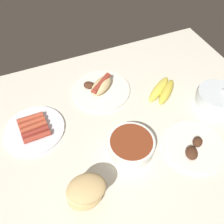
% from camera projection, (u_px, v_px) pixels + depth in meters
% --- Properties ---
extents(ground_plane, '(1.20, 0.90, 0.03)m').
position_uv_depth(ground_plane, '(125.00, 124.00, 0.92)').
color(ground_plane, silver).
extents(bowl_coleslaw, '(0.15, 0.15, 0.15)m').
position_uv_depth(bowl_coleslaw, '(216.00, 97.00, 0.94)').
color(bowl_coleslaw, silver).
rests_on(bowl_coleslaw, ground_plane).
extents(plate_hotdog_assembled, '(0.24, 0.24, 0.06)m').
position_uv_depth(plate_hotdog_assembled, '(101.00, 88.00, 1.00)').
color(plate_hotdog_assembled, white).
rests_on(plate_hotdog_assembled, ground_plane).
extents(bread_stack, '(0.12, 0.11, 0.11)m').
position_uv_depth(bread_stack, '(86.00, 191.00, 0.68)').
color(bread_stack, tan).
rests_on(bread_stack, ground_plane).
extents(plate_sausages, '(0.22, 0.22, 0.03)m').
position_uv_depth(plate_sausages, '(34.00, 129.00, 0.88)').
color(plate_sausages, white).
rests_on(plate_sausages, ground_plane).
extents(plate_grilled_meat, '(0.22, 0.22, 0.04)m').
position_uv_depth(plate_grilled_meat, '(193.00, 146.00, 0.83)').
color(plate_grilled_meat, white).
rests_on(plate_grilled_meat, ground_plane).
extents(banana_bunch, '(0.17, 0.16, 0.04)m').
position_uv_depth(banana_bunch, '(163.00, 90.00, 0.99)').
color(banana_bunch, gold).
rests_on(banana_bunch, ground_plane).
extents(bowl_chili, '(0.16, 0.16, 0.05)m').
position_uv_depth(bowl_chili, '(131.00, 145.00, 0.81)').
color(bowl_chili, white).
rests_on(bowl_chili, ground_plane).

